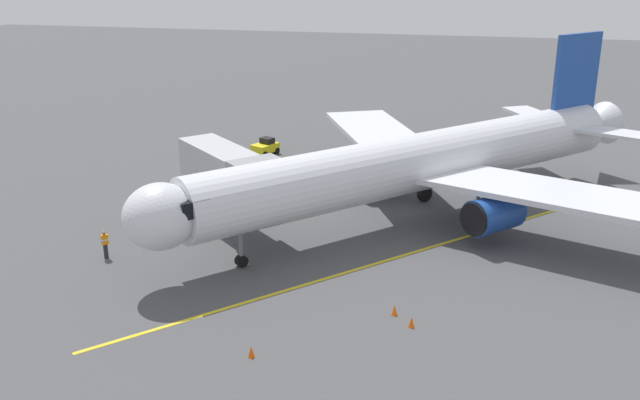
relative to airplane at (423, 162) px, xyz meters
name	(u,v)px	position (x,y,z in m)	size (l,w,h in m)	color
ground_plane	(411,213)	(0.74, -1.08, -4.00)	(220.00, 220.00, 0.00)	#4C4C4F
apron_lead_in_line	(407,254)	(0.19, 6.21, -4.00)	(0.24, 40.00, 0.01)	yellow
airplane	(423,162)	(0.00, 0.00, 0.00)	(32.75, 33.38, 11.50)	silver
jet_bridge	(234,175)	(11.61, 4.61, -0.24)	(9.71, 9.25, 5.40)	#B7B7BC
ground_crew_marshaller	(105,244)	(17.64, 10.74, -3.12)	(0.45, 0.47, 1.71)	#23232D
tug_near_nose	(265,147)	(15.03, -13.11, -3.30)	(2.37, 2.73, 1.50)	yellow
safety_cone_nose_left	(394,310)	(0.01, 13.92, -3.73)	(0.32, 0.32, 0.55)	#F2590F
safety_cone_nose_right	(219,187)	(15.52, -2.70, -3.73)	(0.32, 0.32, 0.55)	#F2590F
safety_cone_wing_port	(251,352)	(5.81, 19.26, -3.73)	(0.32, 0.32, 0.55)	#F2590F
safety_cone_wing_starboard	(411,322)	(-0.95, 14.95, -3.73)	(0.32, 0.32, 0.55)	#F2590F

